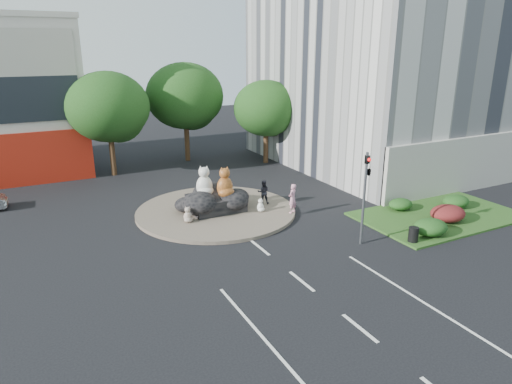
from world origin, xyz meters
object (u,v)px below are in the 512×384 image
cat_tabby (225,182)px  kitten_white (260,205)px  pedestrian_dark (263,192)px  pedestrian_pink (292,198)px  cat_white (204,181)px  litter_bin (413,234)px  kitten_calico (188,214)px

cat_tabby → kitten_white: (1.87, -1.19, -1.44)m
cat_tabby → pedestrian_dark: 2.94m
cat_tabby → kitten_white: bearing=-33.9°
cat_tabby → pedestrian_dark: (2.73, 0.04, -1.08)m
cat_tabby → pedestrian_pink: 4.30m
pedestrian_pink → cat_tabby: bearing=-61.3°
cat_white → kitten_white: bearing=-14.7°
cat_tabby → pedestrian_pink: (3.53, -2.27, -0.95)m
kitten_white → litter_bin: kitten_white is taller
pedestrian_pink → litter_bin: pedestrian_pink is taller
cat_tabby → kitten_white: cat_tabby is taller
cat_tabby → kitten_calico: 3.19m
kitten_white → litter_bin: (5.16, -7.64, -0.11)m
pedestrian_pink → pedestrian_dark: bearing=-99.6°
pedestrian_dark → litter_bin: (4.30, -8.87, -0.47)m
kitten_white → pedestrian_pink: pedestrian_pink is taller
cat_white → kitten_white: (2.94, -1.93, -1.44)m
kitten_calico → kitten_white: kitten_calico is taller
kitten_calico → litter_bin: bearing=-14.5°
cat_white → pedestrian_dark: bearing=8.2°
kitten_white → pedestrian_pink: (1.65, -1.08, 0.48)m
cat_white → pedestrian_dark: size_ratio=1.23×
kitten_calico → litter_bin: kitten_calico is taller
cat_white → litter_bin: (8.10, -9.57, -1.56)m
kitten_calico → litter_bin: size_ratio=1.21×
pedestrian_pink → pedestrian_dark: 2.45m
cat_tabby → pedestrian_pink: bearing=-34.3°
kitten_calico → kitten_white: size_ratio=1.12×
cat_tabby → kitten_calico: (-2.75, -0.83, -1.39)m
cat_white → kitten_calico: 2.70m
kitten_calico → pedestrian_dark: (5.48, 0.88, 0.31)m
cat_tabby → kitten_calico: cat_tabby is taller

